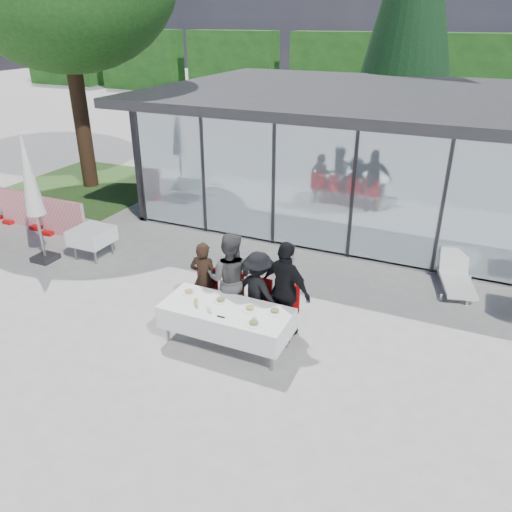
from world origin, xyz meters
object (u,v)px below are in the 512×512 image
at_px(juice_bottle, 196,302).
at_px(plate_d, 275,311).
at_px(plate_b, 221,300).
at_px(lounger, 456,276).
at_px(diner_chair_d, 286,308).
at_px(diner_a, 204,279).
at_px(plate_extra, 254,323).
at_px(diner_chair_c, 259,301).
at_px(diner_chair_b, 231,295).
at_px(diner_c, 258,291).
at_px(market_umbrella, 30,183).
at_px(diner_d, 286,290).
at_px(diner_chair_a, 205,289).
at_px(spare_table_left, 92,236).
at_px(dining_table, 226,318).
at_px(folded_eyeglasses, 221,317).
at_px(plate_a, 189,292).
at_px(diner_b, 230,279).
at_px(plate_c, 250,308).

bearing_deg(juice_bottle, plate_d, 15.82).
distance_m(plate_b, lounger, 5.25).
distance_m(diner_chair_d, plate_b, 1.18).
relative_size(diner_a, plate_extra, 5.46).
distance_m(diner_chair_c, diner_chair_d, 0.53).
relative_size(diner_chair_c, lounger, 0.68).
distance_m(diner_chair_b, lounger, 4.91).
bearing_deg(diner_c, diner_chair_d, -159.50).
bearing_deg(market_umbrella, diner_d, -4.63).
bearing_deg(diner_chair_c, diner_chair_a, 180.00).
bearing_deg(diner_chair_c, spare_table_left, 167.04).
relative_size(dining_table, market_umbrella, 0.75).
bearing_deg(market_umbrella, dining_table, -12.67).
bearing_deg(lounger, folded_eyeglasses, -129.74).
distance_m(diner_c, plate_a, 1.25).
relative_size(diner_chair_b, plate_b, 3.50).
bearing_deg(diner_chair_a, plate_extra, -34.48).
xyz_separation_m(diner_b, plate_a, (-0.56, -0.54, -0.12)).
xyz_separation_m(plate_extra, juice_bottle, (-1.14, 0.11, 0.05)).
bearing_deg(dining_table, juice_bottle, -161.89).
relative_size(diner_d, folded_eyeglasses, 13.01).
distance_m(dining_table, plate_d, 0.88).
bearing_deg(plate_extra, lounger, 55.21).
bearing_deg(diner_c, diner_chair_c, -72.06).
xyz_separation_m(diner_c, market_umbrella, (-5.78, 0.51, 1.15)).
height_order(diner_a, plate_a, diner_a).
height_order(diner_chair_b, diner_chair_c, same).
height_order(plate_b, plate_c, same).
bearing_deg(spare_table_left, market_umbrella, -146.81).
bearing_deg(diner_chair_a, plate_c, -26.89).
relative_size(diner_c, juice_bottle, 10.61).
relative_size(plate_a, market_umbrella, 0.09).
bearing_deg(diner_d, diner_chair_b, 18.31).
height_order(diner_a, market_umbrella, market_umbrella).
distance_m(plate_a, juice_bottle, 0.50).
distance_m(plate_d, lounger, 4.56).
bearing_deg(diner_chair_b, diner_chair_d, 0.00).
bearing_deg(diner_b, diner_chair_d, 169.61).
distance_m(diner_chair_c, plate_c, 0.68).
height_order(diner_chair_a, market_umbrella, market_umbrella).
relative_size(plate_b, folded_eyeglasses, 1.99).
relative_size(diner_chair_b, diner_d, 0.54).
distance_m(diner_chair_a, juice_bottle, 1.02).
relative_size(diner_b, folded_eyeglasses, 12.82).
height_order(diner_d, plate_b, diner_d).
bearing_deg(plate_b, market_umbrella, 168.57).
bearing_deg(lounger, spare_table_left, -166.12).
xyz_separation_m(diner_chair_d, plate_d, (0.01, -0.54, 0.24)).
bearing_deg(market_umbrella, lounger, 16.18).
distance_m(diner_chair_a, diner_c, 1.14).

